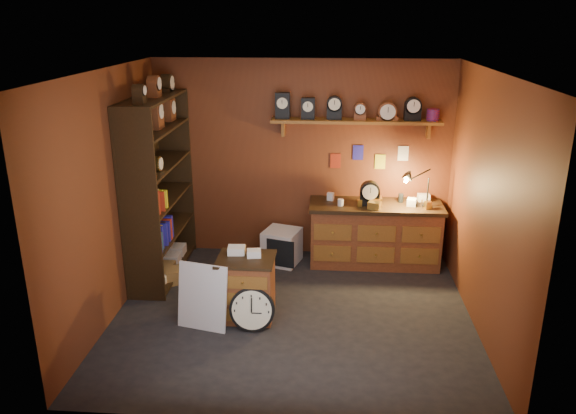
# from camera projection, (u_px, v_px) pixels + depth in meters

# --- Properties ---
(floor) EXTENTS (4.00, 4.00, 0.00)m
(floor) POSITION_uv_depth(u_px,v_px,m) (293.00, 314.00, 6.38)
(floor) COLOR black
(floor) RESTS_ON ground
(room_shell) EXTENTS (4.02, 3.62, 2.71)m
(room_shell) POSITION_uv_depth(u_px,v_px,m) (298.00, 165.00, 5.92)
(room_shell) COLOR brown
(room_shell) RESTS_ON ground
(shelving_unit) EXTENTS (0.47, 1.60, 2.58)m
(shelving_unit) POSITION_uv_depth(u_px,v_px,m) (156.00, 181.00, 7.03)
(shelving_unit) COLOR black
(shelving_unit) RESTS_ON ground
(workbench) EXTENTS (1.76, 0.66, 1.36)m
(workbench) POSITION_uv_depth(u_px,v_px,m) (375.00, 231.00, 7.55)
(workbench) COLOR brown
(workbench) RESTS_ON ground
(low_cabinet) EXTENTS (0.63, 0.53, 0.80)m
(low_cabinet) POSITION_uv_depth(u_px,v_px,m) (246.00, 285.00, 6.21)
(low_cabinet) COLOR brown
(low_cabinet) RESTS_ON ground
(big_round_clock) EXTENTS (0.49, 0.16, 0.49)m
(big_round_clock) POSITION_uv_depth(u_px,v_px,m) (252.00, 309.00, 6.00)
(big_round_clock) COLOR black
(big_round_clock) RESTS_ON ground
(white_panel) EXTENTS (0.58, 0.28, 0.74)m
(white_panel) POSITION_uv_depth(u_px,v_px,m) (204.00, 326.00, 6.12)
(white_panel) COLOR silver
(white_panel) RESTS_ON ground
(mini_fridge) EXTENTS (0.56, 0.58, 0.47)m
(mini_fridge) POSITION_uv_depth(u_px,v_px,m) (282.00, 247.00, 7.64)
(mini_fridge) COLOR silver
(mini_fridge) RESTS_ON ground
(floor_box_a) EXTENTS (0.37, 0.36, 0.18)m
(floor_box_a) POSITION_uv_depth(u_px,v_px,m) (174.00, 275.00, 7.12)
(floor_box_a) COLOR #9A7543
(floor_box_a) RESTS_ON ground
(floor_box_b) EXTENTS (0.26, 0.30, 0.13)m
(floor_box_b) POSITION_uv_depth(u_px,v_px,m) (220.00, 306.00, 6.42)
(floor_box_b) COLOR white
(floor_box_b) RESTS_ON ground
(floor_box_c) EXTENTS (0.29, 0.26, 0.17)m
(floor_box_c) POSITION_uv_depth(u_px,v_px,m) (256.00, 291.00, 6.73)
(floor_box_c) COLOR #9A7543
(floor_box_c) RESTS_ON ground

